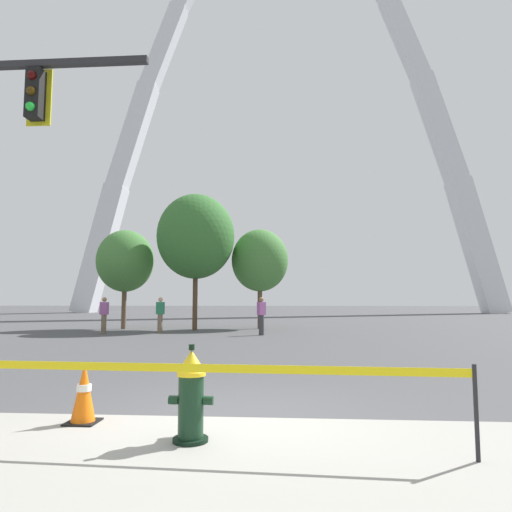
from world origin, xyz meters
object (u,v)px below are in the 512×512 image
at_px(monument_arch, 282,117).
at_px(pedestrian_walking_right, 261,316).
at_px(traffic_cone_mid_sidewalk, 84,393).
at_px(pedestrian_standing_center, 160,315).
at_px(pedestrian_walking_left, 104,315).
at_px(fire_hydrant, 191,396).

bearing_deg(monument_arch, pedestrian_walking_right, -90.81).
xyz_separation_m(traffic_cone_mid_sidewalk, pedestrian_standing_center, (-3.29, 14.72, 0.46)).
distance_m(pedestrian_walking_left, pedestrian_standing_center, 2.39).
xyz_separation_m(fire_hydrant, pedestrian_standing_center, (-4.71, 15.33, 0.35)).
distance_m(traffic_cone_mid_sidewalk, pedestrian_walking_right, 13.97).
distance_m(pedestrian_walking_left, pedestrian_walking_right, 6.87).
bearing_deg(fire_hydrant, pedestrian_walking_left, 115.50).
relative_size(pedestrian_walking_left, pedestrian_standing_center, 1.00).
relative_size(fire_hydrant, pedestrian_walking_right, 0.62).
height_order(traffic_cone_mid_sidewalk, pedestrian_walking_right, pedestrian_walking_right).
bearing_deg(fire_hydrant, traffic_cone_mid_sidewalk, 156.69).
xyz_separation_m(pedestrian_standing_center, pedestrian_walking_right, (4.56, -0.82, 0.00)).
bearing_deg(pedestrian_walking_left, traffic_cone_mid_sidewalk, -68.35).
bearing_deg(fire_hydrant, pedestrian_walking_right, 90.58).
distance_m(fire_hydrant, traffic_cone_mid_sidewalk, 1.55).
relative_size(fire_hydrant, traffic_cone_mid_sidewalk, 1.36).
height_order(traffic_cone_mid_sidewalk, monument_arch, monument_arch).
height_order(fire_hydrant, pedestrian_walking_right, pedestrian_walking_right).
height_order(monument_arch, pedestrian_walking_left, monument_arch).
relative_size(monument_arch, pedestrian_walking_right, 34.34).
bearing_deg(pedestrian_walking_right, fire_hydrant, -89.42).
xyz_separation_m(fire_hydrant, pedestrian_walking_right, (-0.15, 14.51, 0.35)).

